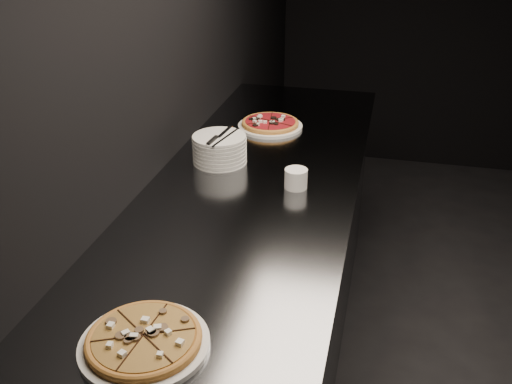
% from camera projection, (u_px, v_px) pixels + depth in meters
% --- Properties ---
extents(wall_left, '(0.02, 5.00, 2.80)m').
position_uv_depth(wall_left, '(146.00, 44.00, 1.92)').
color(wall_left, black).
rests_on(wall_left, floor).
extents(counter, '(0.74, 2.44, 0.92)m').
position_uv_depth(counter, '(254.00, 287.00, 2.27)').
color(counter, '#5C5E64').
rests_on(counter, floor).
extents(pizza_mushroom, '(0.35, 0.35, 0.03)m').
position_uv_depth(pizza_mushroom, '(144.00, 340.00, 1.30)').
color(pizza_mushroom, white).
rests_on(pizza_mushroom, counter).
extents(pizza_tomato, '(0.34, 0.34, 0.03)m').
position_uv_depth(pizza_tomato, '(270.00, 124.00, 2.56)').
color(pizza_tomato, white).
rests_on(pizza_tomato, counter).
extents(plate_stack, '(0.21, 0.21, 0.11)m').
position_uv_depth(plate_stack, '(220.00, 149.00, 2.20)').
color(plate_stack, white).
rests_on(plate_stack, counter).
extents(cutlery, '(0.10, 0.22, 0.01)m').
position_uv_depth(cutlery, '(220.00, 137.00, 2.16)').
color(cutlery, silver).
rests_on(cutlery, plate_stack).
extents(ramekin, '(0.08, 0.08, 0.07)m').
position_uv_depth(ramekin, '(296.00, 178.00, 2.01)').
color(ramekin, silver).
rests_on(ramekin, counter).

